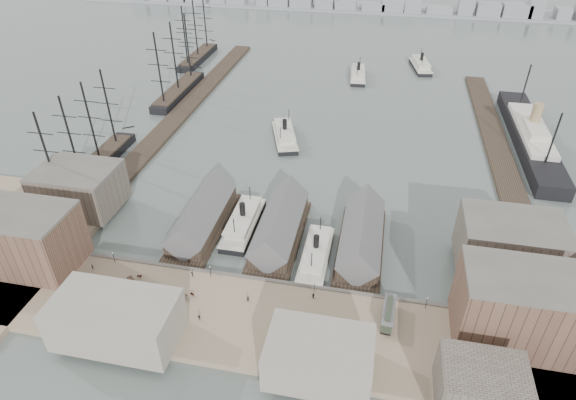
% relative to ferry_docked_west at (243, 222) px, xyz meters
% --- Properties ---
extents(ground, '(900.00, 900.00, 0.00)m').
position_rel_ferry_docked_west_xyz_m(ground, '(13.00, -19.60, -2.42)').
color(ground, '#515E59').
rests_on(ground, ground).
extents(quay, '(180.00, 30.00, 2.00)m').
position_rel_ferry_docked_west_xyz_m(quay, '(13.00, -39.60, -1.42)').
color(quay, gray).
rests_on(quay, ground).
extents(seawall, '(180.00, 1.20, 2.30)m').
position_rel_ferry_docked_west_xyz_m(seawall, '(13.00, -24.80, -1.27)').
color(seawall, '#59544C').
rests_on(seawall, ground).
extents(west_wharf, '(10.00, 220.00, 1.60)m').
position_rel_ferry_docked_west_xyz_m(west_wharf, '(-55.00, 80.40, -1.62)').
color(west_wharf, '#2D231C').
rests_on(west_wharf, ground).
extents(east_wharf, '(10.00, 180.00, 1.60)m').
position_rel_ferry_docked_west_xyz_m(east_wharf, '(91.00, 70.40, -1.62)').
color(east_wharf, '#2D231C').
rests_on(east_wharf, ground).
extents(ferry_shed_west, '(14.00, 42.00, 12.60)m').
position_rel_ferry_docked_west_xyz_m(ferry_shed_west, '(-13.00, -2.73, 2.22)').
color(ferry_shed_west, '#2D231C').
rests_on(ferry_shed_west, ground).
extents(ferry_shed_center, '(14.00, 42.00, 12.60)m').
position_rel_ferry_docked_west_xyz_m(ferry_shed_center, '(13.00, -2.73, 2.22)').
color(ferry_shed_center, '#2D231C').
rests_on(ferry_shed_center, ground).
extents(ferry_shed_east, '(14.00, 42.00, 12.60)m').
position_rel_ferry_docked_west_xyz_m(ferry_shed_east, '(39.00, -2.73, 2.22)').
color(ferry_shed_east, '#2D231C').
rests_on(ferry_shed_east, ground).
extents(warehouse_west_front, '(32.00, 18.00, 18.00)m').
position_rel_ferry_docked_west_xyz_m(warehouse_west_front, '(-57.00, -31.60, 8.58)').
color(warehouse_west_front, brown).
rests_on(warehouse_west_front, west_land).
extents(warehouse_west_back, '(26.00, 20.00, 14.00)m').
position_rel_ferry_docked_west_xyz_m(warehouse_west_back, '(-57.00, -1.60, 6.58)').
color(warehouse_west_back, '#60564C').
rests_on(warehouse_west_back, west_land).
extents(warehouse_east_front, '(30.00, 18.00, 19.00)m').
position_rel_ferry_docked_west_xyz_m(warehouse_east_front, '(79.00, -31.60, 9.08)').
color(warehouse_east_front, brown).
rests_on(warehouse_east_front, east_land).
extents(warehouse_east_back, '(28.00, 20.00, 15.00)m').
position_rel_ferry_docked_west_xyz_m(warehouse_east_back, '(81.00, -4.60, 7.08)').
color(warehouse_east_back, '#60564C').
rests_on(warehouse_east_back, east_land).
extents(street_bldg_center, '(24.00, 16.00, 10.00)m').
position_rel_ferry_docked_west_xyz_m(street_bldg_center, '(33.00, -51.60, 4.58)').
color(street_bldg_center, gray).
rests_on(street_bldg_center, quay).
extents(street_bldg_west, '(30.00, 16.00, 12.00)m').
position_rel_ferry_docked_west_xyz_m(street_bldg_west, '(-17.00, -51.60, 5.58)').
color(street_bldg_west, gray).
rests_on(street_bldg_west, quay).
extents(street_bldg_east, '(18.00, 14.00, 11.00)m').
position_rel_ferry_docked_west_xyz_m(street_bldg_east, '(68.00, -52.60, 5.08)').
color(street_bldg_east, '#60564C').
rests_on(street_bldg_east, quay).
extents(lamp_post_far_w, '(0.44, 0.44, 3.92)m').
position_rel_ferry_docked_west_xyz_m(lamp_post_far_w, '(-32.00, -26.60, 2.29)').
color(lamp_post_far_w, black).
rests_on(lamp_post_far_w, quay).
extents(lamp_post_near_w, '(0.44, 0.44, 3.92)m').
position_rel_ferry_docked_west_xyz_m(lamp_post_near_w, '(-2.00, -26.60, 2.29)').
color(lamp_post_near_w, black).
rests_on(lamp_post_near_w, quay).
extents(lamp_post_near_e, '(0.44, 0.44, 3.92)m').
position_rel_ferry_docked_west_xyz_m(lamp_post_near_e, '(28.00, -26.60, 2.29)').
color(lamp_post_near_e, black).
rests_on(lamp_post_near_e, quay).
extents(lamp_post_far_e, '(0.44, 0.44, 3.92)m').
position_rel_ferry_docked_west_xyz_m(lamp_post_far_e, '(58.00, -26.60, 2.29)').
color(lamp_post_far_e, black).
rests_on(lamp_post_far_e, quay).
extents(far_shore, '(500.00, 40.00, 15.72)m').
position_rel_ferry_docked_west_xyz_m(far_shore, '(10.93, 314.54, 1.49)').
color(far_shore, gray).
rests_on(far_shore, ground).
extents(ferry_docked_west, '(8.67, 28.91, 10.33)m').
position_rel_ferry_docked_west_xyz_m(ferry_docked_west, '(0.00, 0.00, 0.00)').
color(ferry_docked_west, black).
rests_on(ferry_docked_west, ground).
extents(ferry_docked_east, '(8.09, 26.98, 9.64)m').
position_rel_ferry_docked_west_xyz_m(ferry_docked_east, '(26.00, -10.81, -0.16)').
color(ferry_docked_east, black).
rests_on(ferry_docked_east, ground).
extents(ferry_open_near, '(17.61, 30.75, 10.52)m').
position_rel_ferry_docked_west_xyz_m(ferry_open_near, '(0.33, 64.84, 0.05)').
color(ferry_open_near, black).
rests_on(ferry_open_near, ground).
extents(ferry_open_mid, '(10.58, 28.36, 9.92)m').
position_rel_ferry_docked_west_xyz_m(ferry_open_mid, '(25.50, 148.63, -0.10)').
color(ferry_open_mid, black).
rests_on(ferry_open_mid, ground).
extents(ferry_open_far, '(13.80, 29.83, 10.26)m').
position_rel_ferry_docked_west_xyz_m(ferry_open_far, '(61.00, 172.51, -0.02)').
color(ferry_open_far, black).
rests_on(ferry_open_far, ground).
extents(sailing_ship_near, '(8.49, 58.49, 34.90)m').
position_rel_ferry_docked_west_xyz_m(sailing_ship_near, '(-68.17, 21.79, 0.14)').
color(sailing_ship_near, black).
rests_on(sailing_ship_near, ground).
extents(sailing_ship_mid, '(9.15, 52.89, 37.64)m').
position_rel_ferry_docked_west_xyz_m(sailing_ship_mid, '(-65.58, 104.57, 0.28)').
color(sailing_ship_mid, black).
rests_on(sailing_ship_mid, ground).
extents(sailing_ship_far, '(8.81, 48.92, 36.20)m').
position_rel_ferry_docked_west_xyz_m(sailing_ship_far, '(-75.60, 160.80, 0.19)').
color(sailing_ship_far, black).
rests_on(sailing_ship_far, ground).
extents(ocean_steamer, '(12.55, 91.70, 18.34)m').
position_rel_ferry_docked_west_xyz_m(ocean_steamer, '(105.00, 83.11, 1.52)').
color(ocean_steamer, black).
rests_on(ocean_steamer, ground).
extents(tram, '(3.72, 11.50, 4.03)m').
position_rel_ferry_docked_west_xyz_m(tram, '(48.24, -32.72, 1.64)').
color(tram, black).
rests_on(tram, quay).
extents(horse_cart_left, '(4.29, 4.10, 1.50)m').
position_rel_ferry_docked_west_xyz_m(horse_cart_left, '(-22.21, -31.94, 0.36)').
color(horse_cart_left, black).
rests_on(horse_cart_left, quay).
extents(horse_cart_center, '(4.83, 2.76, 1.42)m').
position_rel_ferry_docked_west_xyz_m(horse_cart_center, '(-5.39, -35.44, 0.34)').
color(horse_cart_center, black).
rests_on(horse_cart_center, quay).
extents(horse_cart_right, '(4.72, 1.95, 1.68)m').
position_rel_ferry_docked_west_xyz_m(horse_cart_right, '(31.38, -38.96, 0.42)').
color(horse_cart_right, black).
rests_on(horse_cart_right, quay).
extents(pedestrian_0, '(0.77, 0.66, 1.81)m').
position_rel_ferry_docked_west_xyz_m(pedestrian_0, '(-36.87, -30.58, 0.48)').
color(pedestrian_0, black).
rests_on(pedestrian_0, quay).
extents(pedestrian_1, '(0.94, 0.76, 1.82)m').
position_rel_ferry_docked_west_xyz_m(pedestrian_1, '(-21.71, -36.01, 0.49)').
color(pedestrian_1, black).
rests_on(pedestrian_1, quay).
extents(pedestrian_2, '(1.27, 1.22, 1.73)m').
position_rel_ferry_docked_west_xyz_m(pedestrian_2, '(-7.23, -27.60, 0.45)').
color(pedestrian_2, black).
rests_on(pedestrian_2, quay).
extents(pedestrian_3, '(1.08, 0.63, 1.73)m').
position_rel_ferry_docked_west_xyz_m(pedestrian_3, '(0.40, -42.46, 0.45)').
color(pedestrian_3, black).
rests_on(pedestrian_3, quay).
extents(pedestrian_4, '(0.90, 0.88, 1.56)m').
position_rel_ferry_docked_west_xyz_m(pedestrian_4, '(10.96, -33.48, 0.36)').
color(pedestrian_4, black).
rests_on(pedestrian_4, quay).
extents(pedestrian_5, '(0.73, 0.77, 1.70)m').
position_rel_ferry_docked_west_xyz_m(pedestrian_5, '(23.46, -42.05, 0.43)').
color(pedestrian_5, black).
rests_on(pedestrian_5, quay).
extents(pedestrian_6, '(1.06, 0.94, 1.80)m').
position_rel_ferry_docked_west_xyz_m(pedestrian_6, '(28.13, -28.95, 0.48)').
color(pedestrian_6, black).
rests_on(pedestrian_6, quay).
extents(pedestrian_7, '(1.09, 0.68, 1.63)m').
position_rel_ferry_docked_west_xyz_m(pedestrian_7, '(35.32, -45.12, 0.39)').
color(pedestrian_7, black).
rests_on(pedestrian_7, quay).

